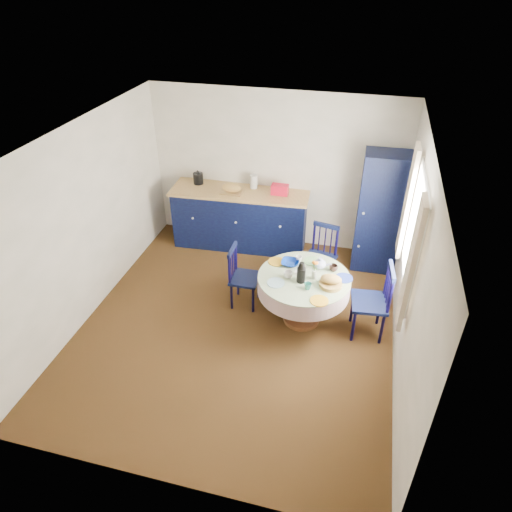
{
  "coord_description": "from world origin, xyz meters",
  "views": [
    {
      "loc": [
        1.35,
        -4.34,
        4.12
      ],
      "look_at": [
        0.2,
        0.2,
        0.99
      ],
      "focal_mm": 32.0,
      "sensor_mm": 36.0,
      "label": 1
    }
  ],
  "objects_px": {
    "chair_right": "(373,301)",
    "mug_d": "(299,259)",
    "mug_b": "(308,286)",
    "chair_far": "(321,256)",
    "mug_a": "(288,275)",
    "cobalt_bowl": "(290,263)",
    "chair_left": "(242,277)",
    "pantry_cabinet": "(380,213)",
    "kitchen_counter": "(240,217)",
    "dining_table": "(304,284)",
    "mug_c": "(333,268)"
  },
  "relations": [
    {
      "from": "chair_far",
      "to": "mug_b",
      "type": "relative_size",
      "value": 10.48
    },
    {
      "from": "kitchen_counter",
      "to": "chair_far",
      "type": "xyz_separation_m",
      "value": [
        1.43,
        -0.79,
        -0.02
      ]
    },
    {
      "from": "chair_right",
      "to": "kitchen_counter",
      "type": "bearing_deg",
      "value": -133.9
    },
    {
      "from": "chair_left",
      "to": "chair_right",
      "type": "bearing_deg",
      "value": -96.54
    },
    {
      "from": "pantry_cabinet",
      "to": "chair_left",
      "type": "bearing_deg",
      "value": -142.55
    },
    {
      "from": "chair_right",
      "to": "dining_table",
      "type": "bearing_deg",
      "value": -97.99
    },
    {
      "from": "mug_c",
      "to": "cobalt_bowl",
      "type": "height_order",
      "value": "mug_c"
    },
    {
      "from": "kitchen_counter",
      "to": "mug_d",
      "type": "relative_size",
      "value": 25.09
    },
    {
      "from": "chair_far",
      "to": "mug_b",
      "type": "height_order",
      "value": "chair_far"
    },
    {
      "from": "pantry_cabinet",
      "to": "chair_left",
      "type": "distance_m",
      "value": 2.26
    },
    {
      "from": "chair_left",
      "to": "chair_right",
      "type": "xyz_separation_m",
      "value": [
        1.74,
        -0.18,
        0.07
      ]
    },
    {
      "from": "mug_a",
      "to": "cobalt_bowl",
      "type": "xyz_separation_m",
      "value": [
        -0.03,
        0.28,
        -0.02
      ]
    },
    {
      "from": "chair_right",
      "to": "mug_d",
      "type": "xyz_separation_m",
      "value": [
        -1.01,
        0.35,
        0.23
      ]
    },
    {
      "from": "kitchen_counter",
      "to": "pantry_cabinet",
      "type": "bearing_deg",
      "value": -6.2
    },
    {
      "from": "kitchen_counter",
      "to": "cobalt_bowl",
      "type": "xyz_separation_m",
      "value": [
        1.09,
        -1.44,
        0.24
      ]
    },
    {
      "from": "chair_left",
      "to": "cobalt_bowl",
      "type": "distance_m",
      "value": 0.7
    },
    {
      "from": "pantry_cabinet",
      "to": "dining_table",
      "type": "height_order",
      "value": "pantry_cabinet"
    },
    {
      "from": "pantry_cabinet",
      "to": "cobalt_bowl",
      "type": "bearing_deg",
      "value": -130.77
    },
    {
      "from": "dining_table",
      "to": "mug_d",
      "type": "bearing_deg",
      "value": 112.78
    },
    {
      "from": "kitchen_counter",
      "to": "dining_table",
      "type": "relative_size",
      "value": 1.88
    },
    {
      "from": "dining_table",
      "to": "mug_c",
      "type": "xyz_separation_m",
      "value": [
        0.33,
        0.22,
        0.16
      ]
    },
    {
      "from": "mug_a",
      "to": "mug_c",
      "type": "height_order",
      "value": "mug_a"
    },
    {
      "from": "chair_left",
      "to": "cobalt_bowl",
      "type": "relative_size",
      "value": 3.8
    },
    {
      "from": "mug_b",
      "to": "mug_d",
      "type": "relative_size",
      "value": 1.01
    },
    {
      "from": "chair_right",
      "to": "mug_a",
      "type": "height_order",
      "value": "chair_right"
    },
    {
      "from": "chair_left",
      "to": "pantry_cabinet",
      "type": "bearing_deg",
      "value": -51.62
    },
    {
      "from": "dining_table",
      "to": "mug_c",
      "type": "bearing_deg",
      "value": 34.22
    },
    {
      "from": "chair_right",
      "to": "cobalt_bowl",
      "type": "xyz_separation_m",
      "value": [
        -1.1,
        0.25,
        0.22
      ]
    },
    {
      "from": "chair_far",
      "to": "mug_a",
      "type": "xyz_separation_m",
      "value": [
        -0.31,
        -0.93,
        0.28
      ]
    },
    {
      "from": "chair_right",
      "to": "cobalt_bowl",
      "type": "relative_size",
      "value": 4.37
    },
    {
      "from": "mug_a",
      "to": "mug_d",
      "type": "bearing_deg",
      "value": 79.68
    },
    {
      "from": "dining_table",
      "to": "mug_c",
      "type": "distance_m",
      "value": 0.43
    },
    {
      "from": "pantry_cabinet",
      "to": "chair_far",
      "type": "height_order",
      "value": "pantry_cabinet"
    },
    {
      "from": "chair_far",
      "to": "mug_c",
      "type": "relative_size",
      "value": 8.64
    },
    {
      "from": "pantry_cabinet",
      "to": "cobalt_bowl",
      "type": "xyz_separation_m",
      "value": [
        -1.08,
        -1.33,
        -0.19
      ]
    },
    {
      "from": "chair_right",
      "to": "mug_d",
      "type": "distance_m",
      "value": 1.09
    },
    {
      "from": "mug_d",
      "to": "cobalt_bowl",
      "type": "relative_size",
      "value": 0.38
    },
    {
      "from": "pantry_cabinet",
      "to": "chair_right",
      "type": "distance_m",
      "value": 1.63
    },
    {
      "from": "mug_c",
      "to": "mug_a",
      "type": "bearing_deg",
      "value": -152.18
    },
    {
      "from": "pantry_cabinet",
      "to": "mug_d",
      "type": "distance_m",
      "value": 1.58
    },
    {
      "from": "cobalt_bowl",
      "to": "pantry_cabinet",
      "type": "bearing_deg",
      "value": 50.78
    },
    {
      "from": "mug_d",
      "to": "cobalt_bowl",
      "type": "xyz_separation_m",
      "value": [
        -0.1,
        -0.1,
        -0.01
      ]
    },
    {
      "from": "chair_left",
      "to": "chair_right",
      "type": "relative_size",
      "value": 0.87
    },
    {
      "from": "dining_table",
      "to": "mug_b",
      "type": "relative_size",
      "value": 13.19
    },
    {
      "from": "pantry_cabinet",
      "to": "chair_far",
      "type": "relative_size",
      "value": 1.96
    },
    {
      "from": "mug_b",
      "to": "mug_c",
      "type": "xyz_separation_m",
      "value": [
        0.26,
        0.46,
        0.0
      ]
    },
    {
      "from": "mug_b",
      "to": "pantry_cabinet",
      "type": "bearing_deg",
      "value": 66.29
    },
    {
      "from": "mug_d",
      "to": "chair_right",
      "type": "bearing_deg",
      "value": -19.08
    },
    {
      "from": "dining_table",
      "to": "chair_left",
      "type": "height_order",
      "value": "dining_table"
    },
    {
      "from": "mug_b",
      "to": "cobalt_bowl",
      "type": "bearing_deg",
      "value": 123.59
    }
  ]
}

